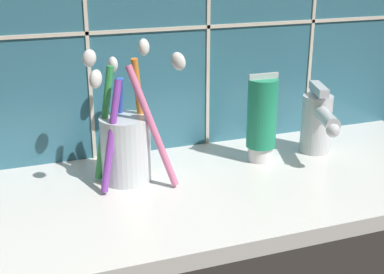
{
  "coord_description": "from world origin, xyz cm",
  "views": [
    {
      "loc": [
        -27.65,
        -58.5,
        31.21
      ],
      "look_at": [
        -5.27,
        2.08,
        8.03
      ],
      "focal_mm": 50.0,
      "sensor_mm": 36.0,
      "label": 1
    }
  ],
  "objects": [
    {
      "name": "sink_faucet",
      "position": [
        15.37,
        4.77,
        6.97
      ],
      "size": [
        5.65,
        11.72,
        10.24
      ],
      "rotation": [
        0.0,
        0.0,
        -1.88
      ],
      "color": "silver",
      "rests_on": "sink_counter"
    },
    {
      "name": "sink_counter",
      "position": [
        0.0,
        0.0,
        1.0
      ],
      "size": [
        70.53,
        29.69,
        2.0
      ],
      "primitive_type": "cube",
      "color": "silver",
      "rests_on": "ground"
    },
    {
      "name": "toothbrush_cup",
      "position": [
        -13.26,
        5.18,
        7.37
      ],
      "size": [
        12.14,
        12.04,
        18.27
      ],
      "color": "silver",
      "rests_on": "sink_counter"
    },
    {
      "name": "toothpaste_tube",
      "position": [
        6.35,
        5.2,
        8.29
      ],
      "size": [
        4.39,
        4.18,
        12.78
      ],
      "color": "white",
      "rests_on": "sink_counter"
    }
  ]
}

